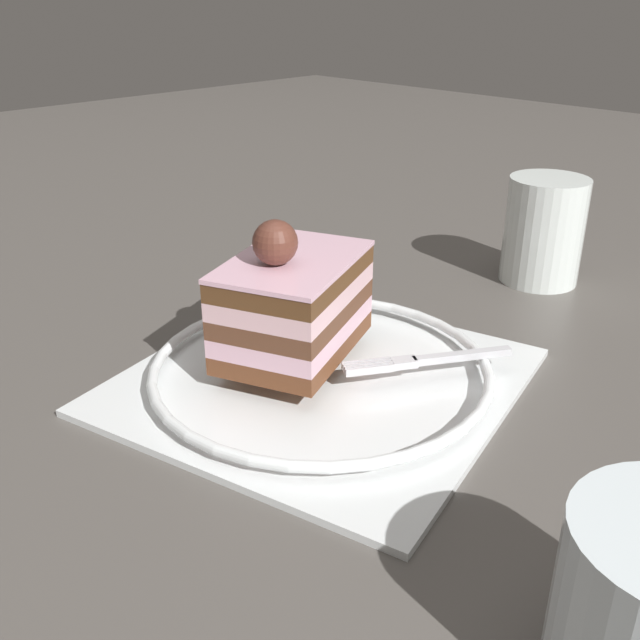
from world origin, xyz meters
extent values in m
plane|color=#534E49|center=(0.00, 0.00, 0.00)|extent=(2.40, 2.40, 0.00)
cube|color=white|center=(0.02, 0.00, 0.00)|extent=(0.28, 0.28, 0.01)
torus|color=white|center=(0.02, 0.00, 0.01)|extent=(0.27, 0.27, 0.01)
cube|color=brown|center=(0.00, 0.00, 0.02)|extent=(0.11, 0.13, 0.01)
cube|color=#E5B4C6|center=(0.00, 0.00, 0.04)|extent=(0.11, 0.13, 0.01)
cube|color=brown|center=(0.00, 0.00, 0.05)|extent=(0.11, 0.13, 0.01)
cube|color=beige|center=(0.00, 0.00, 0.06)|extent=(0.11, 0.13, 0.01)
cube|color=#56351C|center=(0.00, 0.00, 0.07)|extent=(0.11, 0.13, 0.01)
cube|color=#EAB7CB|center=(0.00, 0.00, 0.08)|extent=(0.11, 0.13, 0.00)
sphere|color=brown|center=(0.00, -0.01, 0.10)|extent=(0.03, 0.03, 0.03)
cube|color=silver|center=(0.09, 0.07, 0.02)|extent=(0.04, 0.06, 0.00)
cube|color=silver|center=(0.07, 0.03, 0.02)|extent=(0.02, 0.02, 0.00)
cube|color=silver|center=(0.05, 0.02, 0.02)|extent=(0.02, 0.03, 0.00)
cube|color=silver|center=(0.05, 0.01, 0.02)|extent=(0.02, 0.03, 0.00)
cube|color=silver|center=(0.06, 0.01, 0.02)|extent=(0.02, 0.03, 0.00)
cube|color=silver|center=(0.06, 0.01, 0.02)|extent=(0.02, 0.03, 0.00)
cylinder|color=white|center=(0.03, 0.26, 0.05)|extent=(0.07, 0.07, 0.09)
cylinder|color=orange|center=(0.03, 0.26, 0.03)|extent=(0.06, 0.06, 0.06)
camera|label=1|loc=(0.31, -0.29, 0.24)|focal=40.44mm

